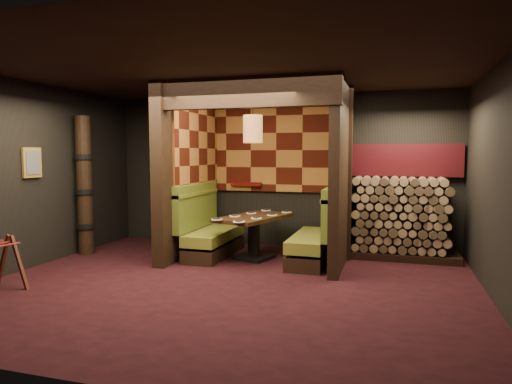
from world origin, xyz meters
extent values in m
cube|color=black|center=(0.00, 0.00, -0.01)|extent=(6.50, 5.50, 0.02)
cube|color=black|center=(0.00, 0.00, 2.86)|extent=(6.50, 5.50, 0.02)
cube|color=black|center=(0.00, 2.76, 1.43)|extent=(6.50, 0.02, 2.85)
cube|color=black|center=(0.00, -2.76, 1.43)|extent=(6.50, 0.02, 2.85)
cube|color=black|center=(-3.26, 0.00, 1.43)|extent=(0.02, 5.50, 2.85)
cube|color=black|center=(3.26, 0.00, 1.43)|extent=(0.02, 5.50, 2.85)
cube|color=black|center=(-1.35, 1.65, 1.43)|extent=(0.20, 2.20, 2.85)
cube|color=black|center=(1.30, 1.70, 1.43)|extent=(0.15, 2.10, 2.85)
cube|color=black|center=(-0.02, 0.70, 2.63)|extent=(2.85, 0.18, 0.44)
cube|color=#A2632A|center=(-0.02, 2.71, 1.82)|extent=(2.40, 0.06, 1.55)
cube|color=#A2632A|center=(-1.23, 1.82, 1.85)|extent=(0.04, 1.85, 1.45)
cube|color=#580A0A|center=(-0.60, 2.65, 1.18)|extent=(0.60, 0.12, 0.07)
cube|color=black|center=(-0.85, 1.65, 0.11)|extent=(0.55, 1.60, 0.22)
cube|color=olive|center=(-0.85, 1.65, 0.36)|extent=(0.55, 1.60, 0.18)
cube|color=#636B21|center=(-1.19, 1.65, 0.75)|extent=(0.12, 1.60, 0.78)
cube|color=olive|center=(-1.19, 1.65, 1.10)|extent=(0.15, 1.60, 0.06)
cube|color=black|center=(0.82, 1.65, 0.11)|extent=(0.55, 1.60, 0.22)
cube|color=olive|center=(0.82, 1.65, 0.36)|extent=(0.55, 1.60, 0.18)
cube|color=#636B21|center=(1.16, 1.65, 0.75)|extent=(0.12, 1.60, 0.78)
cube|color=olive|center=(1.16, 1.65, 1.10)|extent=(0.15, 1.60, 0.06)
cube|color=black|center=(-0.13, 1.60, 0.03)|extent=(0.69, 0.69, 0.06)
cylinder|color=black|center=(-0.13, 1.60, 0.33)|extent=(0.20, 0.20, 0.66)
cube|color=#392311|center=(-0.13, 1.60, 0.69)|extent=(1.12, 1.53, 0.06)
cylinder|color=white|center=(-0.55, 0.99, 0.73)|extent=(0.18, 0.18, 0.01)
cube|color=black|center=(-0.55, 0.99, 0.75)|extent=(0.10, 0.13, 0.02)
cylinder|color=white|center=(-0.14, 0.86, 0.73)|extent=(0.18, 0.18, 0.01)
cube|color=black|center=(-0.14, 0.86, 0.75)|extent=(0.10, 0.13, 0.02)
cylinder|color=white|center=(-0.40, 1.44, 0.73)|extent=(0.18, 0.18, 0.01)
cube|color=black|center=(-0.40, 1.44, 0.75)|extent=(0.10, 0.13, 0.02)
cylinder|color=white|center=(0.01, 1.31, 0.73)|extent=(0.18, 0.18, 0.01)
cube|color=black|center=(0.01, 1.31, 0.75)|extent=(0.10, 0.13, 0.02)
cylinder|color=white|center=(-0.26, 1.89, 0.73)|extent=(0.18, 0.18, 0.01)
cube|color=black|center=(-0.26, 1.89, 0.75)|extent=(0.10, 0.13, 0.02)
cylinder|color=white|center=(0.15, 1.76, 0.73)|extent=(0.18, 0.18, 0.01)
cube|color=black|center=(0.15, 1.76, 0.75)|extent=(0.10, 0.13, 0.02)
cylinder|color=white|center=(-0.12, 2.34, 0.73)|extent=(0.18, 0.18, 0.01)
cube|color=black|center=(-0.12, 2.34, 0.75)|extent=(0.10, 0.13, 0.02)
cylinder|color=white|center=(0.29, 2.20, 0.73)|extent=(0.18, 0.18, 0.01)
cube|color=black|center=(0.29, 2.20, 0.75)|extent=(0.10, 0.13, 0.02)
cylinder|color=#925C2E|center=(-0.13, 1.55, 2.15)|extent=(0.32, 0.32, 0.45)
sphere|color=#FFC672|center=(-0.13, 1.55, 2.15)|extent=(0.18, 0.18, 0.18)
cylinder|color=black|center=(-0.13, 1.55, 2.61)|extent=(0.02, 0.02, 0.47)
cube|color=olive|center=(-3.22, 0.10, 1.62)|extent=(0.04, 0.36, 0.46)
cube|color=#3F3F3F|center=(-3.20, 0.10, 1.62)|extent=(0.01, 0.27, 0.36)
cube|color=#40180F|center=(-2.91, -0.82, 0.32)|extent=(0.33, 0.10, 0.74)
cube|color=#40180F|center=(-2.57, -0.88, 0.32)|extent=(0.33, 0.10, 0.74)
cube|color=maroon|center=(-2.61, -1.09, 0.60)|extent=(0.13, 0.46, 0.01)
cylinder|color=black|center=(-3.05, 1.10, 1.20)|extent=(0.26, 0.26, 2.40)
cylinder|color=black|center=(-3.05, 1.10, 0.50)|extent=(0.31, 0.31, 0.09)
cylinder|color=black|center=(-3.05, 1.10, 1.10)|extent=(0.31, 0.31, 0.09)
cylinder|color=black|center=(-3.05, 1.10, 1.70)|extent=(0.31, 0.31, 0.09)
cube|color=black|center=(2.29, 2.35, 0.06)|extent=(1.73, 0.70, 0.12)
cube|color=brown|center=(2.29, 2.35, 0.74)|extent=(1.73, 0.70, 1.24)
cube|color=maroon|center=(2.29, 2.68, 1.64)|extent=(1.83, 0.10, 0.56)
cube|color=black|center=(1.39, 1.96, 1.43)|extent=(0.08, 0.08, 2.85)
camera|label=1|loc=(2.08, -5.58, 1.76)|focal=32.00mm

